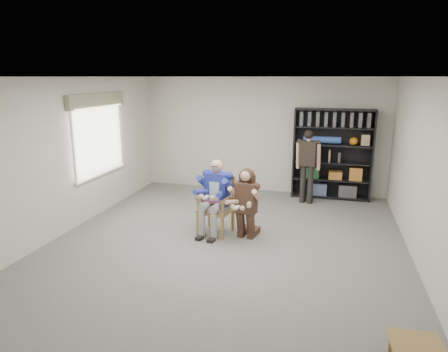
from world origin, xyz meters
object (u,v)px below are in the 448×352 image
(armchair, at_px, (216,205))
(seated_man, at_px, (216,197))
(standing_man, at_px, (307,167))
(kneeling_woman, at_px, (245,204))
(bookshelf, at_px, (332,154))

(armchair, bearing_deg, seated_man, 100.10)
(standing_man, bearing_deg, kneeling_woman, -100.78)
(armchair, height_order, standing_man, standing_man)
(armchair, bearing_deg, bookshelf, 64.64)
(seated_man, bearing_deg, standing_man, 66.73)
(bookshelf, xyz_separation_m, standing_man, (-0.52, -0.57, -0.21))
(armchair, bearing_deg, standing_man, 66.73)
(armchair, xyz_separation_m, seated_man, (0.00, 0.00, 0.16))
(kneeling_woman, bearing_deg, standing_man, 79.16)
(seated_man, height_order, standing_man, standing_man)
(bookshelf, bearing_deg, seated_man, -125.46)
(armchair, relative_size, bookshelf, 0.51)
(seated_man, xyz_separation_m, standing_man, (1.49, 2.27, 0.15))
(kneeling_woman, height_order, standing_man, standing_man)
(seated_man, relative_size, standing_man, 0.82)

